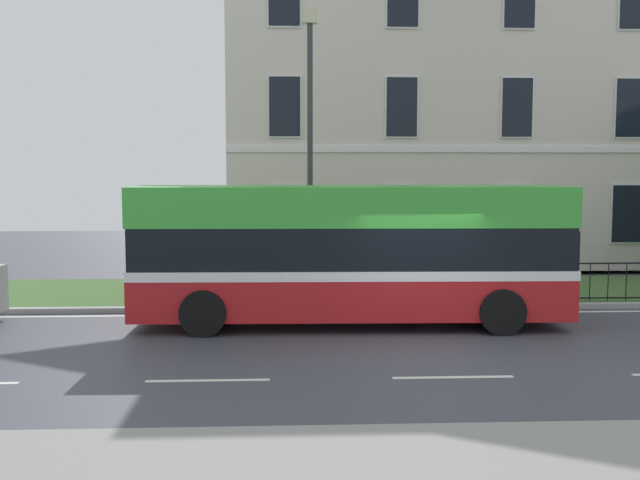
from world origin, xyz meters
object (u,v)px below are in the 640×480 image
single_decker_bus (350,252)px  street_lamp_post (310,136)px  litter_bin (488,278)px  georgian_townhouse (433,79)px

single_decker_bus → street_lamp_post: (-0.79, 2.80, 2.64)m
litter_bin → single_decker_bus: bearing=-148.1°
georgian_townhouse → street_lamp_post: georgian_townhouse is taller
street_lamp_post → litter_bin: bearing=-6.5°
street_lamp_post → litter_bin: size_ratio=6.76×
single_decker_bus → georgian_townhouse: bearing=72.2°
single_decker_bus → litter_bin: single_decker_bus is taller
georgian_townhouse → single_decker_bus: georgian_townhouse is taller
georgian_townhouse → litter_bin: size_ratio=13.93×
georgian_townhouse → single_decker_bus: (-4.07, -11.72, -5.13)m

